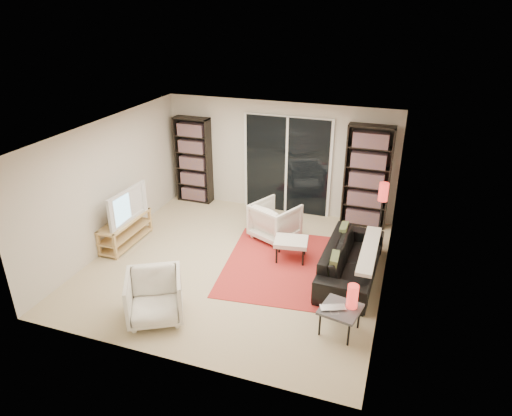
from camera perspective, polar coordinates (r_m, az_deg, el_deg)
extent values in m
plane|color=#C9B892|center=(8.19, -2.36, -6.97)|extent=(5.00, 5.00, 0.00)
cube|color=beige|center=(9.84, 2.83, 6.32)|extent=(5.00, 0.02, 2.40)
cube|color=beige|center=(5.66, -11.89, -9.02)|extent=(5.00, 0.02, 2.40)
cube|color=beige|center=(8.80, -17.88, 2.86)|extent=(0.02, 5.00, 2.40)
cube|color=beige|center=(7.17, 16.43, -1.94)|extent=(0.02, 5.00, 2.40)
cube|color=white|center=(7.22, -2.69, 9.47)|extent=(5.00, 5.00, 0.02)
cube|color=white|center=(9.81, 3.89, 5.31)|extent=(1.92, 0.06, 2.16)
cube|color=black|center=(9.78, 3.83, 5.25)|extent=(1.80, 0.02, 2.10)
cube|color=white|center=(9.77, 3.82, 5.23)|extent=(0.05, 0.02, 2.10)
cube|color=black|center=(10.45, -7.80, 5.94)|extent=(0.80, 0.30, 1.95)
cube|color=#AF700C|center=(10.44, -7.85, 5.90)|extent=(0.70, 0.22, 1.85)
cube|color=black|center=(9.42, 13.71, 3.80)|extent=(0.90, 0.30, 2.10)
cube|color=#AF700C|center=(9.40, 13.69, 3.76)|extent=(0.80, 0.22, 2.00)
cube|color=tan|center=(8.97, -16.14, -1.52)|extent=(0.40, 1.26, 0.04)
cube|color=tan|center=(9.07, -15.98, -2.83)|extent=(0.40, 1.26, 0.03)
cube|color=tan|center=(9.16, -15.84, -3.89)|extent=(0.40, 1.26, 0.04)
cube|color=tan|center=(8.75, -19.05, -4.31)|extent=(0.05, 0.05, 0.50)
cube|color=tan|center=(9.59, -14.88, -1.14)|extent=(0.05, 0.05, 0.50)
cube|color=tan|center=(8.56, -17.21, -4.72)|extent=(0.05, 0.05, 0.50)
cube|color=tan|center=(9.41, -13.12, -1.45)|extent=(0.05, 0.05, 0.50)
imported|color=black|center=(8.82, -16.29, 0.40)|extent=(0.20, 1.10, 0.63)
cube|color=red|center=(8.16, 2.75, -7.04)|extent=(2.07, 2.64, 0.01)
imported|color=black|center=(7.85, 11.83, -6.39)|extent=(0.89, 2.14, 0.62)
imported|color=silver|center=(8.88, 2.39, -1.60)|extent=(1.04, 1.05, 0.73)
imported|color=silver|center=(6.88, -12.56, -10.80)|extent=(1.07, 1.08, 0.73)
cube|color=silver|center=(8.16, 4.41, -4.21)|extent=(0.65, 0.56, 0.08)
cylinder|color=black|center=(8.12, 2.58, -5.96)|extent=(0.04, 0.04, 0.32)
cylinder|color=black|center=(8.44, 2.92, -4.66)|extent=(0.04, 0.04, 0.32)
cylinder|color=black|center=(8.08, 5.89, -6.23)|extent=(0.04, 0.04, 0.32)
cylinder|color=black|center=(8.41, 6.09, -4.91)|extent=(0.04, 0.04, 0.32)
cube|color=#47474C|center=(6.57, 10.53, -12.34)|extent=(0.62, 0.62, 0.04)
cylinder|color=black|center=(6.59, 7.98, -14.13)|extent=(0.03, 0.03, 0.38)
cylinder|color=black|center=(6.90, 9.38, -12.20)|extent=(0.03, 0.03, 0.38)
cylinder|color=black|center=(6.48, 11.50, -15.17)|extent=(0.03, 0.03, 0.38)
cylinder|color=black|center=(6.80, 12.73, -13.14)|extent=(0.03, 0.03, 0.38)
imported|color=silver|center=(6.48, 9.67, -12.46)|extent=(0.41, 0.34, 0.03)
cylinder|color=red|center=(6.51, 11.97, -10.73)|extent=(0.16, 0.16, 0.35)
cylinder|color=black|center=(9.06, 14.87, -4.39)|extent=(0.19, 0.19, 0.03)
cylinder|color=black|center=(8.86, 15.19, -1.77)|extent=(0.03, 0.03, 0.96)
cylinder|color=red|center=(8.61, 15.65, 1.95)|extent=(0.17, 0.17, 0.34)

